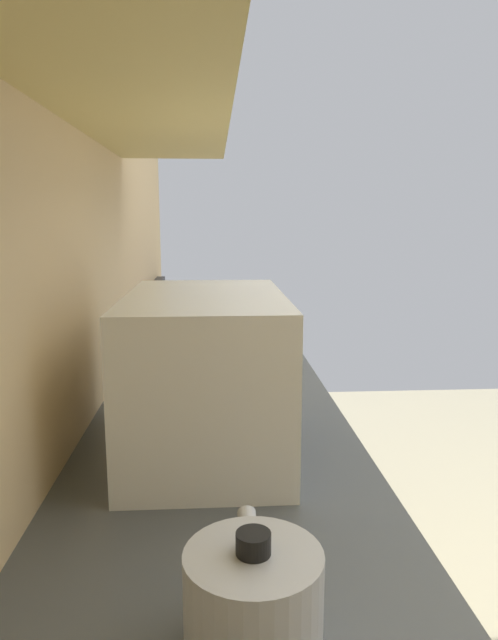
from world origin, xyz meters
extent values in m
cube|color=beige|center=(0.00, 1.59, 1.42)|extent=(3.86, 0.12, 2.84)
cube|color=#494E50|center=(-0.37, 1.23, 0.88)|extent=(2.98, 0.63, 0.02)
cube|color=#332819|center=(-0.16, 0.93, 0.44)|extent=(0.01, 0.01, 0.80)
cube|color=#332819|center=(0.26, 0.93, 0.44)|extent=(0.01, 0.01, 0.80)
cube|color=#332819|center=(0.68, 0.93, 0.44)|extent=(0.01, 0.01, 0.80)
cube|color=black|center=(1.42, 1.23, 0.45)|extent=(0.61, 0.60, 0.89)
cube|color=black|center=(1.42, 0.93, 0.40)|extent=(0.48, 0.01, 0.49)
cube|color=black|center=(1.42, 1.23, 0.90)|extent=(0.58, 0.57, 0.02)
cube|color=black|center=(1.42, 1.51, 0.98)|extent=(0.58, 0.04, 0.18)
cylinder|color=#38383D|center=(1.28, 1.12, 0.92)|extent=(0.11, 0.11, 0.01)
cylinder|color=#38383D|center=(1.55, 1.12, 0.92)|extent=(0.11, 0.11, 0.01)
cylinder|color=#38383D|center=(1.28, 1.34, 0.92)|extent=(0.11, 0.11, 0.01)
cylinder|color=#38383D|center=(1.55, 1.34, 0.92)|extent=(0.11, 0.11, 0.01)
cube|color=white|center=(-0.12, 1.25, 1.06)|extent=(0.53, 0.32, 0.33)
cube|color=black|center=(-0.17, 1.09, 1.06)|extent=(0.33, 0.01, 0.23)
cube|color=#2D2D33|center=(0.09, 1.09, 1.06)|extent=(0.10, 0.01, 0.23)
cylinder|color=#D84C47|center=(0.82, 1.20, 0.92)|extent=(0.14, 0.14, 0.06)
cylinder|color=#ED4642|center=(0.82, 1.20, 0.94)|extent=(0.12, 0.12, 0.03)
cylinder|color=#B7BABF|center=(-0.72, 1.20, 0.96)|extent=(0.15, 0.15, 0.13)
cylinder|color=black|center=(-0.72, 1.20, 1.03)|extent=(0.04, 0.04, 0.02)
cylinder|color=#B7BABF|center=(-0.63, 1.20, 0.98)|extent=(0.09, 0.02, 0.05)
camera|label=1|loc=(-1.25, 1.23, 1.37)|focal=31.24mm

